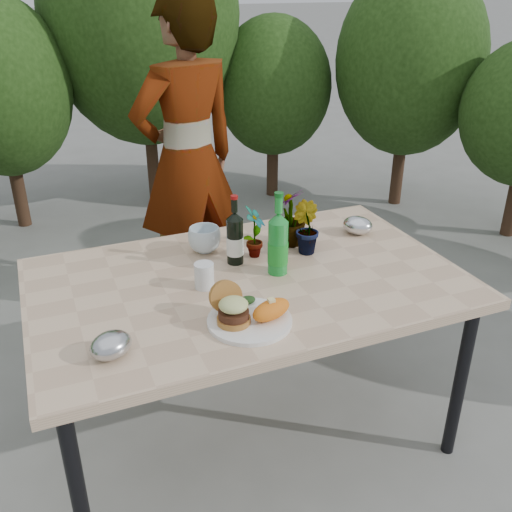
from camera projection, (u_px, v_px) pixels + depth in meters
name	position (u px, v px, depth m)	size (l,w,h in m)	color
ground	(249.00, 430.00, 2.48)	(80.00, 80.00, 0.00)	slate
patio_table	(248.00, 292.00, 2.17)	(1.60, 1.00, 0.75)	#CDAB89
shrub_hedge	(182.00, 83.00, 3.49)	(6.84, 5.12, 2.52)	#382316
dinner_plate	(250.00, 321.00, 1.87)	(0.28, 0.28, 0.01)	white
burger_stack	(232.00, 308.00, 1.84)	(0.11, 0.16, 0.11)	#B7722D
sweet_potato	(271.00, 310.00, 1.85)	(0.15, 0.08, 0.06)	orange
grilled_veg	(244.00, 301.00, 1.94)	(0.08, 0.05, 0.03)	olive
wine_bottle	(235.00, 239.00, 2.22)	(0.07, 0.07, 0.28)	black
sparkling_water	(278.00, 244.00, 2.14)	(0.08, 0.08, 0.32)	#198A2F
plastic_cup	(204.00, 276.00, 2.06)	(0.07, 0.07, 0.10)	silver
seedling_left	(254.00, 232.00, 2.26)	(0.11, 0.08, 0.22)	#225F20
seedling_mid	(306.00, 228.00, 2.31)	(0.12, 0.09, 0.21)	#275E20
seedling_right	(291.00, 217.00, 2.37)	(0.13, 0.13, 0.24)	#1F501B
blue_bowl	(204.00, 240.00, 2.33)	(0.13, 0.13, 0.11)	silver
foil_packet_left	(111.00, 345.00, 1.69)	(0.13, 0.11, 0.08)	#ACAEB3
foil_packet_right	(358.00, 225.00, 2.50)	(0.13, 0.11, 0.08)	silver
person	(188.00, 162.00, 3.07)	(0.64, 0.42, 1.75)	#A26751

